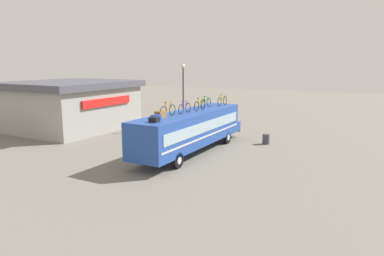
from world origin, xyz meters
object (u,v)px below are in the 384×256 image
object	(u,v)px
luggage_bag_3	(160,114)
trash_bin	(266,139)
rooftop_bicycle_1	(168,110)
rooftop_bicycle_3	(200,105)
luggage_bag_1	(154,120)
rooftop_bicycle_4	(206,103)
bus	(191,128)
rooftop_bicycle_5	(222,101)
luggage_bag_2	(156,117)
rooftop_bicycle_2	(185,108)
street_lamp	(183,89)

from	to	relation	value
luggage_bag_3	trash_bin	xyz separation A→B (m)	(8.59, -4.28, -2.80)
rooftop_bicycle_1	rooftop_bicycle_3	world-z (taller)	rooftop_bicycle_1
luggage_bag_1	rooftop_bicycle_4	distance (m)	7.58
luggage_bag_1	bus	bearing A→B (deg)	3.07
rooftop_bicycle_5	trash_bin	world-z (taller)	rooftop_bicycle_5
rooftop_bicycle_1	trash_bin	size ratio (longest dim) A/B	2.22
luggage_bag_1	luggage_bag_2	xyz separation A→B (m)	(0.79, 0.42, -0.01)
rooftop_bicycle_3	rooftop_bicycle_5	bearing A→B (deg)	-3.09
luggage_bag_1	luggage_bag_3	xyz separation A→B (m)	(1.52, 0.58, 0.07)
rooftop_bicycle_2	rooftop_bicycle_4	xyz separation A→B (m)	(3.53, 0.12, 0.01)
street_lamp	rooftop_bicycle_5	bearing A→B (deg)	-117.58
luggage_bag_1	rooftop_bicycle_5	xyz separation A→B (m)	(9.38, -0.16, 0.24)
bus	rooftop_bicycle_2	bearing A→B (deg)	178.70
trash_bin	rooftop_bicycle_4	bearing A→B (deg)	121.81
luggage_bag_3	rooftop_bicycle_4	bearing A→B (deg)	-1.65
luggage_bag_2	rooftop_bicycle_5	size ratio (longest dim) A/B	0.27
street_lamp	rooftop_bicycle_1	bearing A→B (deg)	-154.82
luggage_bag_2	luggage_bag_1	bearing A→B (deg)	-151.65
bus	rooftop_bicycle_2	distance (m)	1.82
luggage_bag_3	rooftop_bicycle_2	distance (m)	2.53
luggage_bag_3	rooftop_bicycle_5	xyz separation A→B (m)	(7.86, -0.74, 0.17)
rooftop_bicycle_4	street_lamp	bearing A→B (deg)	45.89
rooftop_bicycle_4	trash_bin	bearing A→B (deg)	-58.19
luggage_bag_2	street_lamp	world-z (taller)	street_lamp
rooftop_bicycle_2	rooftop_bicycle_1	bearing A→B (deg)	174.66
rooftop_bicycle_2	trash_bin	size ratio (longest dim) A/B	2.03
rooftop_bicycle_1	trash_bin	bearing A→B (deg)	-27.69
rooftop_bicycle_1	street_lamp	size ratio (longest dim) A/B	0.29
luggage_bag_3	rooftop_bicycle_3	world-z (taller)	rooftop_bicycle_3
bus	luggage_bag_2	distance (m)	4.37
luggage_bag_2	rooftop_bicycle_1	distance (m)	1.43
luggage_bag_2	rooftop_bicycle_3	size ratio (longest dim) A/B	0.29
bus	rooftop_bicycle_5	world-z (taller)	rooftop_bicycle_5
rooftop_bicycle_3	rooftop_bicycle_4	distance (m)	1.80
rooftop_bicycle_1	street_lamp	xyz separation A→B (m)	(9.95, 4.68, 0.53)
rooftop_bicycle_2	street_lamp	size ratio (longest dim) A/B	0.26
luggage_bag_2	luggage_bag_3	distance (m)	0.75
rooftop_bicycle_5	street_lamp	size ratio (longest dim) A/B	0.29
rooftop_bicycle_4	street_lamp	world-z (taller)	street_lamp
rooftop_bicycle_5	street_lamp	bearing A→B (deg)	62.42
luggage_bag_2	bus	bearing A→B (deg)	-2.20
luggage_bag_3	rooftop_bicycle_5	size ratio (longest dim) A/B	0.40
bus	luggage_bag_1	xyz separation A→B (m)	(-4.94, -0.26, 1.35)
rooftop_bicycle_2	bus	bearing A→B (deg)	-1.30
bus	rooftop_bicycle_1	distance (m)	3.19
rooftop_bicycle_4	rooftop_bicycle_5	size ratio (longest dim) A/B	0.94
luggage_bag_3	rooftop_bicycle_5	world-z (taller)	rooftop_bicycle_5
luggage_bag_1	rooftop_bicycle_3	size ratio (longest dim) A/B	0.30
bus	street_lamp	bearing A→B (deg)	34.06
luggage_bag_1	rooftop_bicycle_5	bearing A→B (deg)	-0.98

